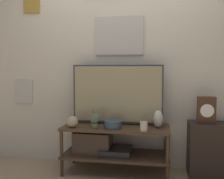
{
  "coord_description": "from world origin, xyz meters",
  "views": [
    {
      "loc": [
        0.48,
        -2.68,
        1.22
      ],
      "look_at": [
        -0.05,
        0.29,
        0.98
      ],
      "focal_mm": 42.0,
      "sensor_mm": 36.0,
      "label": 1
    }
  ],
  "objects_px": {
    "candle_jar": "(144,126)",
    "vase_wide_bowl": "(113,125)",
    "mantel_clock": "(206,110)",
    "television": "(117,94)",
    "vase_round_glass": "(73,122)",
    "vase_urn_stoneware": "(158,119)",
    "decorative_bust": "(95,120)",
    "vase_slim_bronze": "(93,117)"
  },
  "relations": [
    {
      "from": "vase_slim_bronze",
      "to": "vase_round_glass",
      "type": "height_order",
      "value": "vase_slim_bronze"
    },
    {
      "from": "television",
      "to": "vase_wide_bowl",
      "type": "xyz_separation_m",
      "value": [
        -0.01,
        -0.22,
        -0.32
      ]
    },
    {
      "from": "vase_round_glass",
      "to": "candle_jar",
      "type": "xyz_separation_m",
      "value": [
        0.81,
        -0.04,
        -0.01
      ]
    },
    {
      "from": "vase_wide_bowl",
      "to": "vase_urn_stoneware",
      "type": "relative_size",
      "value": 0.96
    },
    {
      "from": "vase_urn_stoneware",
      "to": "vase_slim_bronze",
      "type": "bearing_deg",
      "value": -178.7
    },
    {
      "from": "vase_wide_bowl",
      "to": "candle_jar",
      "type": "bearing_deg",
      "value": -12.18
    },
    {
      "from": "television",
      "to": "vase_round_glass",
      "type": "bearing_deg",
      "value": -151.67
    },
    {
      "from": "television",
      "to": "vase_wide_bowl",
      "type": "bearing_deg",
      "value": -92.8
    },
    {
      "from": "vase_slim_bronze",
      "to": "decorative_bust",
      "type": "height_order",
      "value": "vase_slim_bronze"
    },
    {
      "from": "candle_jar",
      "to": "vase_wide_bowl",
      "type": "bearing_deg",
      "value": 167.82
    },
    {
      "from": "vase_wide_bowl",
      "to": "decorative_bust",
      "type": "distance_m",
      "value": 0.21
    },
    {
      "from": "vase_slim_bronze",
      "to": "vase_wide_bowl",
      "type": "height_order",
      "value": "vase_slim_bronze"
    },
    {
      "from": "vase_wide_bowl",
      "to": "candle_jar",
      "type": "relative_size",
      "value": 1.87
    },
    {
      "from": "television",
      "to": "candle_jar",
      "type": "height_order",
      "value": "television"
    },
    {
      "from": "vase_slim_bronze",
      "to": "mantel_clock",
      "type": "distance_m",
      "value": 1.28
    },
    {
      "from": "television",
      "to": "vase_slim_bronze",
      "type": "xyz_separation_m",
      "value": [
        -0.26,
        -0.12,
        -0.26
      ]
    },
    {
      "from": "vase_slim_bronze",
      "to": "decorative_bust",
      "type": "xyz_separation_m",
      "value": [
        0.05,
        -0.14,
        -0.01
      ]
    },
    {
      "from": "television",
      "to": "vase_round_glass",
      "type": "relative_size",
      "value": 8.22
    },
    {
      "from": "vase_round_glass",
      "to": "vase_urn_stoneware",
      "type": "height_order",
      "value": "vase_urn_stoneware"
    },
    {
      "from": "mantel_clock",
      "to": "vase_slim_bronze",
      "type": "bearing_deg",
      "value": -176.72
    },
    {
      "from": "decorative_bust",
      "to": "vase_round_glass",
      "type": "bearing_deg",
      "value": 177.7
    },
    {
      "from": "vase_urn_stoneware",
      "to": "decorative_bust",
      "type": "distance_m",
      "value": 0.72
    },
    {
      "from": "vase_wide_bowl",
      "to": "mantel_clock",
      "type": "xyz_separation_m",
      "value": [
        1.03,
        0.17,
        0.17
      ]
    },
    {
      "from": "candle_jar",
      "to": "mantel_clock",
      "type": "bearing_deg",
      "value": 20.01
    },
    {
      "from": "vase_round_glass",
      "to": "decorative_bust",
      "type": "relative_size",
      "value": 0.77
    },
    {
      "from": "vase_urn_stoneware",
      "to": "decorative_bust",
      "type": "bearing_deg",
      "value": -167.02
    },
    {
      "from": "television",
      "to": "vase_urn_stoneware",
      "type": "xyz_separation_m",
      "value": [
        0.49,
        -0.1,
        -0.27
      ]
    },
    {
      "from": "vase_slim_bronze",
      "to": "vase_wide_bowl",
      "type": "relative_size",
      "value": 1.1
    },
    {
      "from": "vase_round_glass",
      "to": "decorative_bust",
      "type": "height_order",
      "value": "decorative_bust"
    },
    {
      "from": "vase_urn_stoneware",
      "to": "mantel_clock",
      "type": "distance_m",
      "value": 0.54
    },
    {
      "from": "vase_round_glass",
      "to": "decorative_bust",
      "type": "bearing_deg",
      "value": -2.3
    },
    {
      "from": "vase_round_glass",
      "to": "vase_slim_bronze",
      "type": "bearing_deg",
      "value": 32.05
    },
    {
      "from": "vase_wide_bowl",
      "to": "television",
      "type": "bearing_deg",
      "value": 87.2
    },
    {
      "from": "vase_wide_bowl",
      "to": "vase_round_glass",
      "type": "xyz_separation_m",
      "value": [
        -0.46,
        -0.03,
        0.02
      ]
    },
    {
      "from": "vase_urn_stoneware",
      "to": "mantel_clock",
      "type": "bearing_deg",
      "value": 6.07
    },
    {
      "from": "television",
      "to": "vase_slim_bronze",
      "type": "height_order",
      "value": "television"
    },
    {
      "from": "vase_wide_bowl",
      "to": "candle_jar",
      "type": "xyz_separation_m",
      "value": [
        0.35,
        -0.08,
        0.01
      ]
    },
    {
      "from": "vase_slim_bronze",
      "to": "candle_jar",
      "type": "distance_m",
      "value": 0.63
    },
    {
      "from": "vase_wide_bowl",
      "to": "vase_round_glass",
      "type": "height_order",
      "value": "vase_round_glass"
    },
    {
      "from": "vase_wide_bowl",
      "to": "mantel_clock",
      "type": "height_order",
      "value": "mantel_clock"
    },
    {
      "from": "vase_round_glass",
      "to": "mantel_clock",
      "type": "bearing_deg",
      "value": 7.89
    },
    {
      "from": "vase_urn_stoneware",
      "to": "candle_jar",
      "type": "distance_m",
      "value": 0.25
    }
  ]
}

